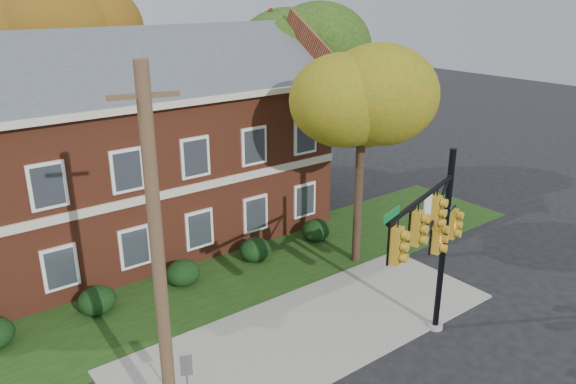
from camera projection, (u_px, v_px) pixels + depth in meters
ground at (331, 345)px, 18.85m from camera, size 120.00×120.00×0.00m
sidewalk at (312, 330)px, 19.59m from camera, size 14.00×5.00×0.08m
grass_strip at (235, 276)px, 23.32m from camera, size 30.00×6.00×0.04m
apartment_building at (121, 139)px, 24.93m from camera, size 18.80×8.80×9.74m
hedge_left at (97, 301)px, 20.52m from camera, size 1.40×1.26×1.05m
hedge_center at (183, 273)px, 22.53m from camera, size 1.40×1.26×1.05m
hedge_right at (255, 250)px, 24.53m from camera, size 1.40×1.26×1.05m
hedge_far_right at (316, 230)px, 26.54m from camera, size 1.40×1.26×1.05m
tree_near_right at (369, 111)px, 22.47m from camera, size 4.50×4.25×8.58m
tree_right_rear at (307, 50)px, 30.99m from camera, size 6.30×5.95×10.62m
tree_far_rear at (82, 37)px, 30.24m from camera, size 6.84×6.46×11.52m
traffic_signal at (433, 234)px, 17.49m from camera, size 5.63×1.97×6.55m
utility_pole at (159, 268)px, 13.31m from camera, size 1.52×0.47×9.88m
sign_post at (187, 378)px, 14.91m from camera, size 0.31×0.17×2.23m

